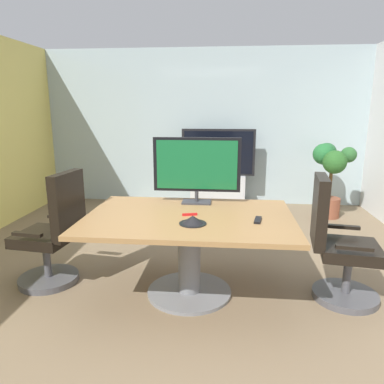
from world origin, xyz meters
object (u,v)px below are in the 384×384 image
Objects in this scene: office_chair_right at (338,249)px; tv_monitor at (197,166)px; potted_plant at (330,169)px; conference_table at (189,236)px; remote_control at (258,220)px; office_chair_left at (54,238)px; wall_display_unit at (218,181)px; conference_phone at (193,220)px.

tv_monitor reaches higher than office_chair_right.
potted_plant is at bearing 48.65° from tv_monitor.
office_chair_right is (1.29, 0.05, -0.09)m from conference_table.
remote_control reaches higher than conference_table.
tv_monitor is at bearing 86.35° from conference_table.
office_chair_left is at bearing 176.59° from conference_table.
potted_plant reaches higher than office_chair_right.
office_chair_right reaches higher than remote_control.
tv_monitor is at bearing -93.27° from wall_display_unit.
remote_control is at bearing -82.44° from wall_display_unit.
office_chair_right is (2.57, -0.02, 0.00)m from office_chair_left.
office_chair_left is at bearing -116.82° from wall_display_unit.
potted_plant is at bearing 56.66° from conference_phone.
potted_plant is 3.29m from conference_phone.
wall_display_unit is (0.17, 2.96, -0.11)m from conference_table.
conference_table is 2.97m from wall_display_unit.
conference_table is 0.62m from remote_control.
conference_phone is 0.54m from remote_control.
wall_display_unit is 3.11m from remote_control.
office_chair_right reaches higher than conference_table.
wall_display_unit reaches higher than office_chair_left.
conference_table is 1.64× the size of office_chair_right.
tv_monitor is 0.74× the size of potted_plant.
conference_table is 0.70m from tv_monitor.
conference_phone is (0.02, -0.67, -0.33)m from tv_monitor.
office_chair_left reaches higher than conference_phone.
office_chair_left reaches higher than remote_control.
office_chair_left and office_chair_right have the same top height.
tv_monitor is (0.03, 0.44, 0.55)m from conference_table.
office_chair_right reaches higher than conference_phone.
tv_monitor is at bearing 81.18° from office_chair_right.
conference_table is 1.29m from office_chair_left.
office_chair_left is at bearing -164.62° from tv_monitor.
wall_display_unit is at bearing 86.73° from tv_monitor.
conference_table is 1.64× the size of office_chair_left.
potted_plant is (1.86, 2.52, 0.19)m from conference_table.
potted_plant is (0.58, 2.47, 0.29)m from office_chair_right.
potted_plant is at bearing 134.92° from office_chair_left.
wall_display_unit is (-1.11, 2.91, -0.01)m from office_chair_right.
office_chair_left is 6.41× the size of remote_control.
wall_display_unit is at bearing 86.67° from conference_table.
tv_monitor reaches higher than conference_table.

